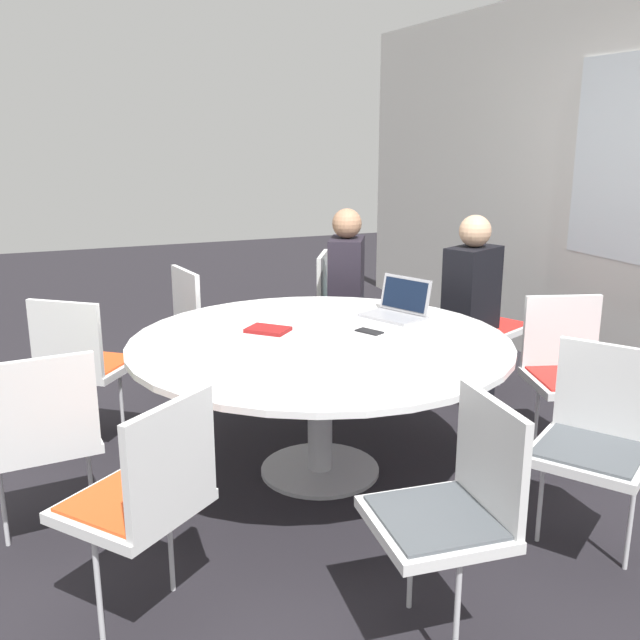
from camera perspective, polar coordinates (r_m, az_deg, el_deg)
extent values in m
plane|color=black|center=(3.81, 0.00, -11.99)|extent=(16.00, 16.00, 0.00)
cylinder|color=#B7B7BC|center=(3.81, 0.00, -11.86)|extent=(0.62, 0.62, 0.02)
cylinder|color=#B7B7BC|center=(3.67, 0.00, -7.04)|extent=(0.13, 0.13, 0.67)
cylinder|color=white|center=(3.55, 0.00, -1.79)|extent=(1.90, 1.90, 0.03)
cube|color=silver|center=(4.88, 13.37, -0.60)|extent=(0.56, 0.57, 0.04)
cube|color=red|center=(4.88, 13.38, -0.30)|extent=(0.50, 0.51, 0.01)
cube|color=silver|center=(4.93, 11.57, 2.28)|extent=(0.20, 0.39, 0.40)
cylinder|color=silver|center=(5.10, 14.25, -2.77)|extent=(0.02, 0.02, 0.43)
cylinder|color=silver|center=(4.80, 12.09, -3.74)|extent=(0.02, 0.02, 0.43)
cube|color=silver|center=(5.18, 2.34, 0.69)|extent=(0.59, 0.58, 0.04)
cube|color=teal|center=(5.17, 2.35, 0.97)|extent=(0.52, 0.51, 0.01)
cube|color=silver|center=(5.15, 0.21, 3.13)|extent=(0.38, 0.23, 0.40)
cylinder|color=silver|center=(5.42, 2.49, -1.27)|extent=(0.02, 0.02, 0.43)
cylinder|color=silver|center=(5.07, 2.13, -2.40)|extent=(0.02, 0.02, 0.43)
cube|color=silver|center=(4.76, -8.34, -0.74)|extent=(0.50, 0.49, 0.04)
cube|color=olive|center=(4.76, -8.35, -0.43)|extent=(0.44, 0.43, 0.01)
cube|color=silver|center=(4.64, -10.66, 1.55)|extent=(0.42, 0.10, 0.40)
cylinder|color=silver|center=(4.99, -9.06, -2.88)|extent=(0.02, 0.02, 0.43)
cylinder|color=silver|center=(4.67, -7.36, -4.05)|extent=(0.02, 0.02, 0.43)
cube|color=silver|center=(4.17, -17.91, -3.59)|extent=(0.60, 0.60, 0.04)
cube|color=#E04C1E|center=(4.16, -17.94, -3.26)|extent=(0.53, 0.53, 0.01)
cube|color=silver|center=(3.96, -19.70, -1.41)|extent=(0.28, 0.35, 0.40)
cylinder|color=silver|center=(4.35, -19.66, -6.31)|extent=(0.02, 0.02, 0.43)
cylinder|color=silver|center=(4.16, -15.55, -6.95)|extent=(0.02, 0.02, 0.43)
cube|color=silver|center=(3.29, -21.34, -8.92)|extent=(0.46, 0.48, 0.04)
cube|color=olive|center=(3.28, -21.38, -8.51)|extent=(0.41, 0.42, 0.01)
cube|color=silver|center=(3.03, -21.32, -6.49)|extent=(0.07, 0.42, 0.40)
cylinder|color=silver|center=(3.38, -24.06, -12.99)|extent=(0.02, 0.02, 0.43)
cylinder|color=silver|center=(3.41, -17.88, -12.17)|extent=(0.02, 0.02, 0.43)
cube|color=silver|center=(2.67, -14.80, -14.15)|extent=(0.60, 0.61, 0.04)
cube|color=#E04C1E|center=(2.65, -14.84, -13.66)|extent=(0.53, 0.53, 0.01)
cube|color=silver|center=(2.44, -11.81, -10.94)|extent=(0.28, 0.35, 0.40)
cylinder|color=silver|center=(2.69, -17.29, -20.05)|extent=(0.02, 0.02, 0.43)
cylinder|color=silver|center=(2.90, -11.89, -16.87)|extent=(0.02, 0.02, 0.43)
cube|color=silver|center=(2.51, 9.19, -15.77)|extent=(0.47, 0.46, 0.04)
cube|color=#4C5156|center=(2.50, 9.22, -15.25)|extent=(0.42, 0.40, 0.01)
cube|color=silver|center=(2.49, 13.51, -10.52)|extent=(0.42, 0.06, 0.40)
cylinder|color=silver|center=(2.51, 10.88, -22.38)|extent=(0.02, 0.02, 0.43)
cylinder|color=silver|center=(2.77, 7.27, -18.21)|extent=(0.02, 0.02, 0.43)
cube|color=silver|center=(3.13, 20.77, -10.09)|extent=(0.60, 0.59, 0.04)
cube|color=#4C5156|center=(3.12, 20.81, -9.66)|extent=(0.53, 0.52, 0.01)
cube|color=silver|center=(3.23, 22.00, -5.24)|extent=(0.36, 0.26, 0.40)
cylinder|color=silver|center=(3.21, 23.58, -14.52)|extent=(0.02, 0.02, 0.43)
cylinder|color=silver|center=(3.28, 17.25, -13.26)|extent=(0.02, 0.02, 0.43)
cube|color=silver|center=(3.97, 19.57, -4.69)|extent=(0.53, 0.54, 0.04)
cube|color=red|center=(3.96, 19.61, -4.34)|extent=(0.47, 0.48, 0.01)
cube|color=silver|center=(4.07, 18.73, -0.87)|extent=(0.15, 0.41, 0.40)
cylinder|color=silver|center=(4.12, 21.59, -7.65)|extent=(0.02, 0.02, 0.43)
cylinder|color=silver|center=(3.98, 16.89, -8.05)|extent=(0.02, 0.02, 0.43)
cylinder|color=black|center=(4.77, 13.32, -3.68)|extent=(0.10, 0.10, 0.47)
cylinder|color=black|center=(4.63, 12.17, -4.21)|extent=(0.10, 0.10, 0.47)
cube|color=black|center=(4.61, 12.05, 2.35)|extent=(0.35, 0.42, 0.55)
sphere|color=tan|center=(4.55, 12.31, 6.97)|extent=(0.20, 0.20, 0.20)
cylinder|color=#231E28|center=(5.09, 3.29, -2.13)|extent=(0.10, 0.10, 0.47)
cylinder|color=#231E28|center=(4.92, 3.13, -2.74)|extent=(0.10, 0.10, 0.47)
cube|color=#231E28|center=(4.88, 2.13, 3.36)|extent=(0.42, 0.37, 0.55)
sphere|color=#A87A5B|center=(4.82, 2.17, 7.73)|extent=(0.20, 0.20, 0.20)
cube|color=#99999E|center=(3.97, 5.85, 0.29)|extent=(0.39, 0.34, 0.02)
cube|color=#99999E|center=(4.03, 6.85, 2.05)|extent=(0.32, 0.18, 0.20)
cube|color=black|center=(4.03, 6.80, 2.04)|extent=(0.28, 0.16, 0.17)
cube|color=maroon|center=(3.69, -4.18, -0.78)|extent=(0.25, 0.25, 0.02)
cube|color=black|center=(3.68, 3.97, -0.93)|extent=(0.16, 0.13, 0.01)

